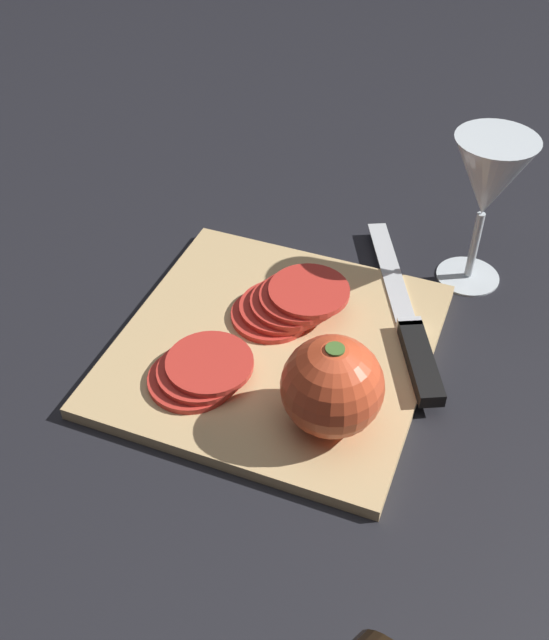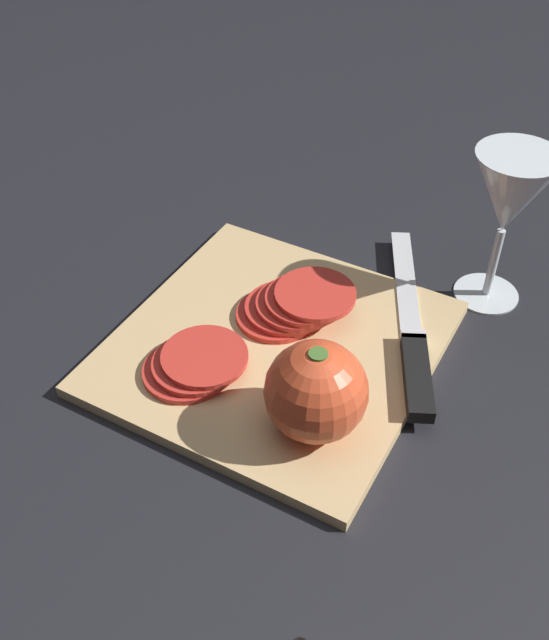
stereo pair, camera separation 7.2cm
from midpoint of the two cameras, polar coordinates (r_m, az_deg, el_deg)
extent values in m
plane|color=black|center=(0.77, 3.19, -0.75)|extent=(3.00, 3.00, 0.00)
cube|color=tan|center=(0.74, 2.76, -2.22)|extent=(0.30, 0.30, 0.01)
cylinder|color=silver|center=(0.85, 18.16, 1.87)|extent=(0.07, 0.07, 0.00)
cylinder|color=silver|center=(0.83, 18.78, 4.10)|extent=(0.01, 0.01, 0.08)
cone|color=silver|center=(0.78, 20.12, 8.90)|extent=(0.08, 0.08, 0.09)
cone|color=beige|center=(0.79, 19.69, 7.40)|extent=(0.03, 0.03, 0.04)
sphere|color=#DB4C28|center=(0.63, 6.44, -5.60)|extent=(0.09, 0.09, 0.09)
cylinder|color=#47702D|center=(0.60, 6.74, -2.95)|extent=(0.02, 0.02, 0.01)
cube|color=silver|center=(0.82, 12.45, 2.63)|extent=(0.18, 0.10, 0.00)
cube|color=silver|center=(0.75, 13.21, -1.51)|extent=(0.02, 0.03, 0.01)
cube|color=black|center=(0.71, 13.66, -4.33)|extent=(0.10, 0.07, 0.01)
cylinder|color=red|center=(0.76, 2.90, 0.40)|extent=(0.08, 0.08, 0.01)
cylinder|color=red|center=(0.76, 3.63, 0.76)|extent=(0.08, 0.08, 0.01)
cylinder|color=red|center=(0.76, 4.36, 1.12)|extent=(0.08, 0.08, 0.01)
cylinder|color=red|center=(0.75, 5.10, 1.49)|extent=(0.08, 0.08, 0.01)
cylinder|color=red|center=(0.75, 5.84, 1.86)|extent=(0.08, 0.08, 0.01)
cylinder|color=red|center=(0.71, -3.89, -4.02)|extent=(0.08, 0.08, 0.01)
cylinder|color=red|center=(0.70, -3.18, -3.49)|extent=(0.08, 0.08, 0.01)
cylinder|color=red|center=(0.70, -2.46, -2.96)|extent=(0.08, 0.08, 0.01)
camera|label=1|loc=(0.04, -87.13, 2.60)|focal=42.00mm
camera|label=2|loc=(0.04, 92.87, -2.60)|focal=42.00mm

